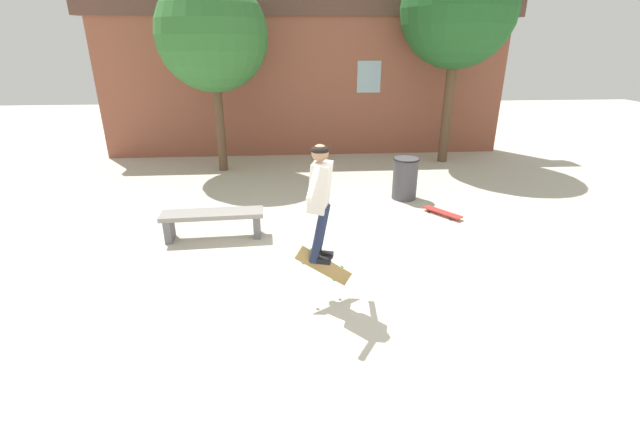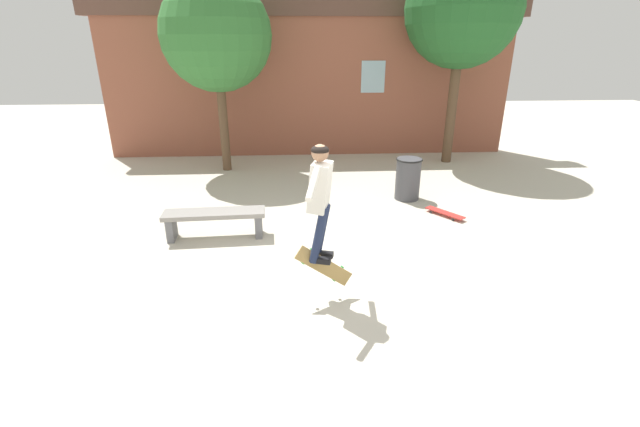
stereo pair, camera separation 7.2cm
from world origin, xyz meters
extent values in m
plane|color=beige|center=(0.00, 0.00, 0.00)|extent=(40.00, 40.00, 0.00)
cube|color=#93513D|center=(0.00, 7.95, 1.97)|extent=(11.98, 0.40, 3.93)
cube|color=brown|center=(0.00, 7.95, 4.17)|extent=(12.58, 0.52, 0.48)
cube|color=#99B7C6|center=(1.85, 7.74, 2.31)|extent=(0.70, 0.02, 0.90)
cylinder|color=brown|center=(3.92, 6.67, 1.47)|extent=(0.27, 0.27, 2.94)
sphere|color=#235B28|center=(3.92, 6.67, 4.06)|extent=(3.01, 3.01, 3.01)
cylinder|color=brown|center=(-2.36, 6.21, 1.20)|extent=(0.23, 0.23, 2.40)
sphere|color=#337033|center=(-2.36, 6.21, 3.42)|extent=(2.73, 2.73, 2.73)
cube|color=gray|center=(-1.95, 1.80, 0.46)|extent=(1.79, 0.53, 0.08)
cube|color=slate|center=(-2.71, 1.76, 0.21)|extent=(0.14, 0.38, 0.42)
cube|color=slate|center=(-1.19, 1.83, 0.21)|extent=(0.14, 0.38, 0.42)
cylinder|color=#47474C|center=(1.97, 3.59, 0.46)|extent=(0.54, 0.54, 0.92)
torus|color=black|center=(1.97, 3.59, 0.90)|extent=(0.58, 0.58, 0.04)
cube|color=silver|center=(-0.21, -0.28, 1.60)|extent=(0.36, 0.40, 0.63)
sphere|color=#A37556|center=(-0.21, -0.28, 2.03)|extent=(0.26, 0.26, 0.21)
ellipsoid|color=black|center=(-0.21, -0.28, 2.07)|extent=(0.27, 0.27, 0.12)
cylinder|color=#1E2847|center=(-0.19, -0.20, 0.98)|extent=(0.25, 0.21, 0.77)
cube|color=black|center=(-0.16, -0.20, 0.63)|extent=(0.28, 0.17, 0.07)
cylinder|color=#1E2847|center=(-0.23, -0.36, 0.98)|extent=(0.28, 0.14, 0.77)
cube|color=black|center=(-0.20, -0.37, 0.63)|extent=(0.28, 0.17, 0.07)
cylinder|color=silver|center=(-0.11, 0.07, 1.76)|extent=(0.21, 0.48, 0.31)
cylinder|color=silver|center=(-0.31, -0.63, 1.76)|extent=(0.21, 0.48, 0.31)
cube|color=#AD894C|center=(-0.16, -0.30, 0.50)|extent=(0.79, 0.17, 0.66)
cylinder|color=green|center=(0.10, -0.19, 0.42)|extent=(0.07, 0.06, 0.05)
cylinder|color=green|center=(-0.02, -0.25, 0.25)|extent=(0.07, 0.06, 0.05)
cylinder|color=green|center=(-0.32, -0.26, 0.73)|extent=(0.07, 0.06, 0.05)
cylinder|color=green|center=(-0.44, -0.31, 0.56)|extent=(0.07, 0.06, 0.05)
cube|color=red|center=(2.49, 2.52, 0.07)|extent=(0.65, 0.79, 0.02)
cylinder|color=black|center=(2.72, 2.37, 0.03)|extent=(0.04, 0.05, 0.05)
cylinder|color=black|center=(2.56, 2.25, 0.03)|extent=(0.04, 0.05, 0.05)
cylinder|color=black|center=(2.41, 2.80, 0.03)|extent=(0.04, 0.05, 0.05)
cylinder|color=black|center=(2.25, 2.68, 0.03)|extent=(0.04, 0.05, 0.05)
camera|label=1|loc=(-0.59, -5.28, 3.27)|focal=24.00mm
camera|label=2|loc=(-0.52, -5.29, 3.27)|focal=24.00mm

